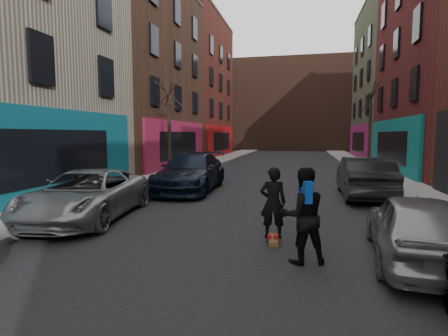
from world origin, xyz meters
The scene contains 13 objects.
sidewalk_left centered at (-6.25, 30.00, 0.07)m, with size 2.50×84.00×0.13m, color gray.
sidewalk_right centered at (6.25, 30.00, 0.07)m, with size 2.50×84.00×0.13m, color gray.
buildings_left centered at (-13.50, 16.00, 8.25)m, with size 12.00×56.00×16.50m, color maroon.
building_far centered at (0.00, 56.00, 7.00)m, with size 40.00×10.00×14.00m, color #47281E.
tree_left_far centered at (-6.20, 18.00, 3.38)m, with size 2.00×2.00×6.50m, color black, non-canonical shape.
tree_right_far centered at (6.20, 24.00, 3.53)m, with size 2.00×2.00×6.80m, color black, non-canonical shape.
parked_left_far centered at (-4.60, 7.22, 0.73)m, with size 2.42×5.25×1.46m, color gray.
parked_left_end centered at (-3.20, 12.91, 0.84)m, with size 2.35×5.78×1.68m, color black.
parked_right_far centered at (3.91, 5.44, 0.70)m, with size 1.66×4.12×1.40m, color gray.
parked_right_end centered at (4.10, 12.80, 0.82)m, with size 1.73×4.96×1.63m, color black.
skateboard centered at (1.03, 6.15, 0.05)m, with size 0.22×0.80×0.10m, color brown.
skateboarder centered at (1.03, 6.15, 0.94)m, with size 0.61×0.40×1.68m, color black.
pedestrian centered at (1.71, 4.93, 0.95)m, with size 1.10×0.97×1.89m.
Camera 1 is at (1.67, -1.94, 2.54)m, focal length 28.00 mm.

